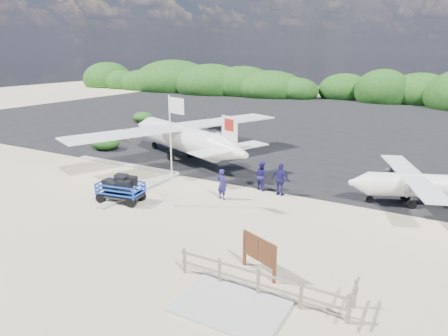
# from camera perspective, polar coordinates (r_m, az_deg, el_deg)

# --- Properties ---
(ground) EXTENTS (160.00, 160.00, 0.00)m
(ground) POSITION_cam_1_polar(r_m,az_deg,el_deg) (20.77, -4.64, -6.36)
(ground) COLOR beige
(asphalt_apron) EXTENTS (90.00, 50.00, 0.04)m
(asphalt_apron) POSITION_cam_1_polar(r_m,az_deg,el_deg) (47.80, 15.73, 6.08)
(asphalt_apron) COLOR #B2B2B2
(asphalt_apron) RESTS_ON ground
(lagoon) EXTENTS (9.00, 7.00, 0.40)m
(lagoon) POSITION_cam_1_polar(r_m,az_deg,el_deg) (27.48, -18.71, -1.47)
(lagoon) COLOR #B2B2B2
(lagoon) RESTS_ON ground
(walkway_pad) EXTENTS (3.50, 2.50, 0.10)m
(walkway_pad) POSITION_cam_1_polar(r_m,az_deg,el_deg) (13.74, 1.00, -19.21)
(walkway_pad) COLOR #B2B2B2
(walkway_pad) RESTS_ON ground
(vegetation_band) EXTENTS (124.00, 8.00, 4.40)m
(vegetation_band) POSITION_cam_1_polar(r_m,az_deg,el_deg) (72.14, 20.55, 8.93)
(vegetation_band) COLOR #B2B2B2
(vegetation_band) RESTS_ON ground
(fence) EXTENTS (6.40, 2.00, 1.10)m
(fence) POSITION_cam_1_polar(r_m,az_deg,el_deg) (14.30, 4.84, -17.68)
(fence) COLOR #B2B2B2
(fence) RESTS_ON ground
(baggage_cart) EXTENTS (2.85, 1.91, 1.32)m
(baggage_cart) POSITION_cam_1_polar(r_m,az_deg,el_deg) (22.85, -14.43, -4.68)
(baggage_cart) COLOR blue
(baggage_cart) RESTS_ON ground
(flagpole) EXTENTS (1.28, 0.82, 5.93)m
(flagpole) POSITION_cam_1_polar(r_m,az_deg,el_deg) (21.67, -7.29, -5.45)
(flagpole) COLOR white
(flagpole) RESTS_ON ground
(signboard) EXTENTS (1.76, 0.87, 1.52)m
(signboard) POSITION_cam_1_polar(r_m,az_deg,el_deg) (15.49, 4.95, -14.77)
(signboard) COLOR #5B311A
(signboard) RESTS_ON ground
(crew_a) EXTENTS (0.72, 0.55, 1.76)m
(crew_a) POSITION_cam_1_polar(r_m,az_deg,el_deg) (22.24, -0.28, -2.32)
(crew_a) COLOR navy
(crew_a) RESTS_ON ground
(crew_b) EXTENTS (1.04, 0.94, 1.75)m
(crew_b) POSITION_cam_1_polar(r_m,az_deg,el_deg) (23.87, 5.37, -1.09)
(crew_b) COLOR navy
(crew_b) RESTS_ON ground
(crew_c) EXTENTS (1.17, 0.61, 1.90)m
(crew_c) POSITION_cam_1_polar(r_m,az_deg,el_deg) (23.00, 8.09, -1.66)
(crew_c) COLOR navy
(crew_c) RESTS_ON ground
(aircraft_small) EXTENTS (9.07, 9.07, 2.53)m
(aircraft_small) POSITION_cam_1_polar(r_m,az_deg,el_deg) (52.09, 1.36, 7.48)
(aircraft_small) COLOR #B2B2B2
(aircraft_small) RESTS_ON ground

